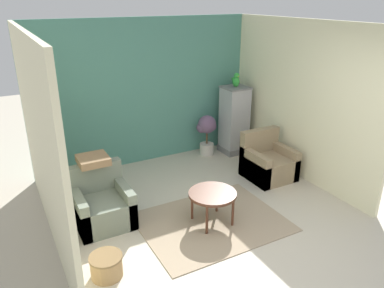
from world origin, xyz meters
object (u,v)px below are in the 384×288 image
object	(u,v)px
birdcage	(234,120)
potted_plant	(207,130)
wicker_basket	(106,265)
parrot	(236,80)
armchair_right	(268,163)
coffee_table	(212,196)
armchair_left	(102,206)

from	to	relation	value
birdcage	potted_plant	size ratio (longest dim) A/B	1.66
birdcage	wicker_basket	distance (m)	4.03
parrot	armchair_right	bearing A→B (deg)	-96.06
coffee_table	potted_plant	xyz separation A→B (m)	(1.15, 2.10, 0.07)
parrot	wicker_basket	xyz separation A→B (m)	(-3.26, -2.32, -1.29)
birdcage	potted_plant	bearing A→B (deg)	166.50
coffee_table	potted_plant	distance (m)	2.39
potted_plant	wicker_basket	world-z (taller)	potted_plant
coffee_table	potted_plant	size ratio (longest dim) A/B	0.82
wicker_basket	parrot	bearing A→B (deg)	35.40
armchair_left	potted_plant	xyz separation A→B (m)	(2.45, 1.38, 0.23)
armchair_left	parrot	bearing A→B (deg)	22.70
coffee_table	armchair_right	distance (m)	1.73
coffee_table	potted_plant	bearing A→B (deg)	61.35
parrot	coffee_table	bearing A→B (deg)	-130.56
armchair_left	birdcage	distance (m)	3.27
coffee_table	parrot	distance (m)	2.78
potted_plant	birdcage	bearing A→B (deg)	-13.50
armchair_left	potted_plant	world-z (taller)	potted_plant
parrot	potted_plant	distance (m)	1.09
birdcage	potted_plant	xyz separation A→B (m)	(-0.54, 0.13, -0.16)
birdcage	coffee_table	bearing A→B (deg)	-130.60
armchair_left	birdcage	xyz separation A→B (m)	(2.99, 1.25, 0.39)
armchair_right	parrot	distance (m)	1.70
armchair_left	parrot	xyz separation A→B (m)	(2.99, 1.25, 1.18)
armchair_left	armchair_right	bearing A→B (deg)	0.57
coffee_table	birdcage	xyz separation A→B (m)	(1.69, 1.97, 0.23)
armchair_right	potted_plant	xyz separation A→B (m)	(-0.41, 1.35, 0.23)
wicker_basket	coffee_table	bearing A→B (deg)	12.43
birdcage	parrot	size ratio (longest dim) A/B	4.88
coffee_table	wicker_basket	xyz separation A→B (m)	(-1.57, -0.35, -0.28)
armchair_right	potted_plant	world-z (taller)	potted_plant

